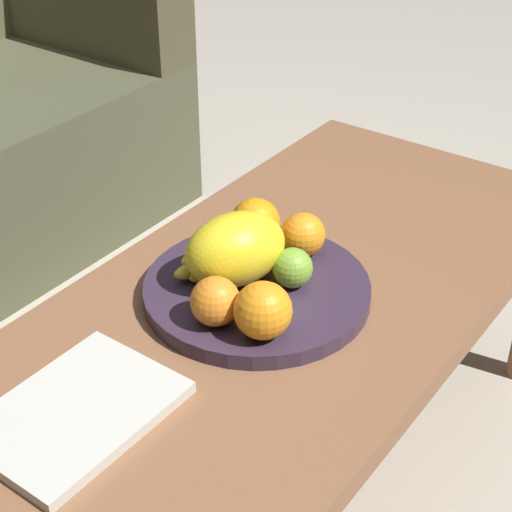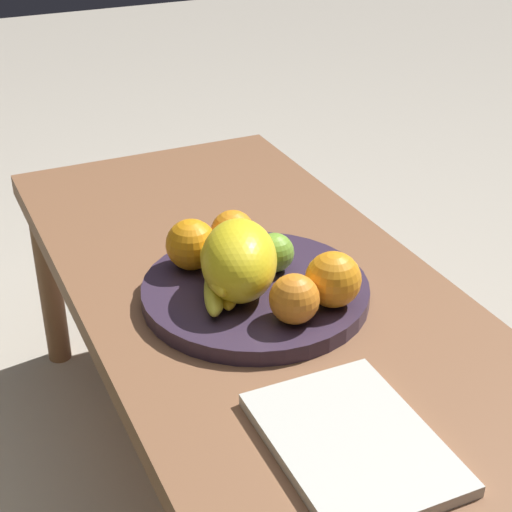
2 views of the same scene
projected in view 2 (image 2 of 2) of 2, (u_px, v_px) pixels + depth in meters
ground_plane at (267, 502)px, 1.44m from camera, size 8.00×8.00×0.00m
coffee_table at (269, 321)px, 1.25m from camera, size 1.25×0.55×0.43m
fruit_bowl at (256, 292)px, 1.21m from camera, size 0.34×0.34×0.03m
melon_large_front at (239, 260)px, 1.16m from camera, size 0.19×0.16×0.11m
orange_front at (294, 299)px, 1.11m from camera, size 0.07×0.07×0.07m
orange_left at (191, 244)px, 1.23m from camera, size 0.08×0.08×0.08m
orange_right at (233, 232)px, 1.28m from camera, size 0.07×0.07×0.07m
orange_back at (333, 279)px, 1.14m from camera, size 0.08×0.08×0.08m
apple_front at (274, 253)px, 1.23m from camera, size 0.06×0.06×0.06m
banana_bunch at (219, 278)px, 1.17m from camera, size 0.16×0.11×0.06m
magazine at (353, 442)px, 0.93m from camera, size 0.25×0.18×0.02m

